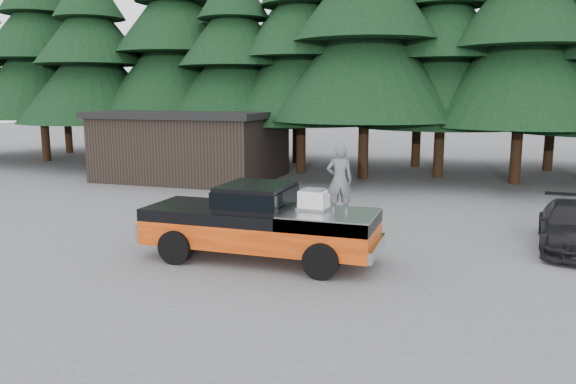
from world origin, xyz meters
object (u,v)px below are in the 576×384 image
(man_on_bed, at_px, (340,180))
(parked_car, at_px, (574,226))
(air_compressor, at_px, (314,201))
(pickup_truck, at_px, (260,234))
(utility_building, at_px, (193,144))

(man_on_bed, distance_m, parked_car, 6.93)
(air_compressor, bearing_deg, parked_car, 31.97)
(air_compressor, bearing_deg, pickup_truck, -167.73)
(pickup_truck, height_order, parked_car, pickup_truck)
(man_on_bed, relative_size, parked_car, 0.39)
(parked_car, distance_m, utility_building, 17.89)
(man_on_bed, bearing_deg, parked_car, -165.81)
(utility_building, bearing_deg, parked_car, -27.74)
(air_compressor, height_order, parked_car, air_compressor)
(parked_car, bearing_deg, utility_building, 157.25)
(air_compressor, height_order, man_on_bed, man_on_bed)
(pickup_truck, distance_m, air_compressor, 1.61)
(air_compressor, xyz_separation_m, parked_car, (6.33, 3.41, -0.94))
(utility_building, bearing_deg, air_compressor, -51.03)
(parked_car, xyz_separation_m, utility_building, (-15.81, 8.31, 1.05))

